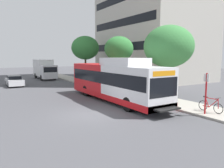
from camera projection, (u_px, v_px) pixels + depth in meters
name	position (u px, v px, depth m)	size (l,w,h in m)	color
ground_plane	(55.00, 96.00, 20.70)	(120.00, 120.00, 0.00)	#4C4C51
sidewalk_curb	(126.00, 92.00, 22.66)	(3.00, 56.00, 0.14)	#A8A399
transit_bus	(114.00, 81.00, 18.10)	(2.58, 12.25, 3.65)	white
bus_stop_sign_pole	(206.00, 90.00, 13.42)	(0.10, 0.36, 2.60)	red
bicycle_parked	(210.00, 106.00, 14.03)	(0.52, 1.76, 1.02)	black
street_tree_near_stop	(169.00, 47.00, 18.34)	(4.24, 4.24, 6.27)	#4C3823
street_tree_mid_block	(119.00, 49.00, 25.02)	(3.38, 3.38, 5.97)	#4C3823
street_tree_far_block	(85.00, 48.00, 33.16)	(4.26, 4.26, 6.78)	#4C3823
parked_car_far_lane	(14.00, 81.00, 27.55)	(1.80, 4.50, 1.33)	silver
box_truck_background	(44.00, 69.00, 36.09)	(2.32, 7.01, 3.25)	silver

